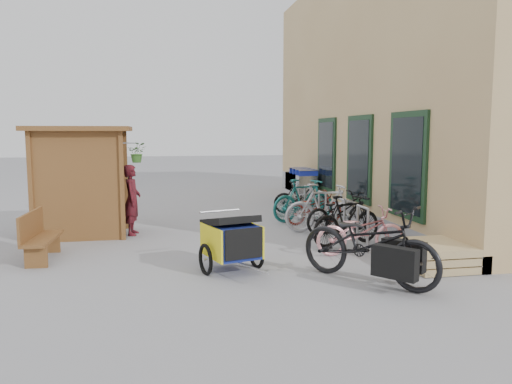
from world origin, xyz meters
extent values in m
plane|color=gray|center=(0.00, 0.00, 0.00)|extent=(80.00, 80.00, 0.00)
cube|color=tan|center=(6.50, 4.50, 3.50)|extent=(6.00, 13.00, 7.00)
cube|color=gray|center=(3.58, 4.50, 0.15)|extent=(0.18, 13.00, 0.30)
cube|color=#16311A|center=(3.47, 0.50, 1.60)|extent=(0.06, 1.50, 2.20)
cube|color=black|center=(3.44, 0.50, 1.60)|extent=(0.02, 1.25, 1.95)
cube|color=#16311A|center=(3.47, 3.00, 1.60)|extent=(0.06, 1.50, 2.20)
cube|color=black|center=(3.44, 3.00, 1.60)|extent=(0.02, 1.25, 1.95)
cube|color=#16311A|center=(3.47, 5.50, 1.60)|extent=(0.06, 1.50, 2.20)
cube|color=black|center=(3.44, 5.50, 1.60)|extent=(0.02, 1.25, 1.95)
cube|color=brown|center=(-4.10, 1.85, 1.15)|extent=(0.09, 0.09, 2.30)
cube|color=brown|center=(-2.30, 1.85, 1.15)|extent=(0.09, 0.09, 2.30)
cube|color=brown|center=(-4.10, 3.15, 1.15)|extent=(0.09, 0.09, 2.30)
cube|color=brown|center=(-2.30, 3.15, 1.15)|extent=(0.09, 0.09, 2.30)
cube|color=brown|center=(-4.07, 2.50, 1.15)|extent=(0.05, 1.30, 2.30)
cube|color=brown|center=(-3.20, 1.88, 1.15)|extent=(1.80, 0.05, 2.30)
cube|color=brown|center=(-3.20, 3.12, 1.15)|extent=(1.80, 0.05, 2.30)
cube|color=brown|center=(-3.20, 2.50, 2.35)|extent=(2.15, 1.65, 0.10)
cube|color=brown|center=(-3.40, 2.50, 0.90)|extent=(1.30, 1.15, 0.04)
cube|color=brown|center=(-3.40, 2.50, 1.50)|extent=(1.30, 1.15, 0.04)
cylinder|color=#A5A8AD|center=(-2.12, 1.85, 2.05)|extent=(0.36, 0.02, 0.02)
imported|color=#315E21|center=(-1.97, 1.85, 1.85)|extent=(0.38, 0.33, 0.42)
cylinder|color=#A5A8AD|center=(2.30, -0.25, 0.42)|extent=(0.05, 0.05, 0.84)
cylinder|color=#A5A8AD|center=(2.30, 0.25, 0.42)|extent=(0.05, 0.05, 0.84)
cylinder|color=#A5A8AD|center=(2.30, 0.00, 0.84)|extent=(0.05, 0.50, 0.05)
cylinder|color=#A5A8AD|center=(2.30, 0.95, 0.42)|extent=(0.05, 0.05, 0.84)
cylinder|color=#A5A8AD|center=(2.30, 1.45, 0.42)|extent=(0.05, 0.05, 0.84)
cylinder|color=#A5A8AD|center=(2.30, 1.20, 0.84)|extent=(0.05, 0.50, 0.05)
cylinder|color=#A5A8AD|center=(2.30, 2.15, 0.42)|extent=(0.05, 0.05, 0.84)
cylinder|color=#A5A8AD|center=(2.30, 2.65, 0.42)|extent=(0.05, 0.05, 0.84)
cylinder|color=#A5A8AD|center=(2.30, 2.40, 0.84)|extent=(0.05, 0.50, 0.05)
cylinder|color=#A5A8AD|center=(2.30, 3.35, 0.42)|extent=(0.05, 0.05, 0.84)
cylinder|color=#A5A8AD|center=(2.30, 3.85, 0.42)|extent=(0.05, 0.05, 0.84)
cylinder|color=#A5A8AD|center=(2.30, 3.60, 0.84)|extent=(0.05, 0.50, 0.05)
cylinder|color=#A5A8AD|center=(2.30, 4.55, 0.42)|extent=(0.05, 0.05, 0.84)
cylinder|color=#A5A8AD|center=(2.30, 5.05, 0.42)|extent=(0.05, 0.05, 0.84)
cylinder|color=#A5A8AD|center=(2.30, 4.80, 0.84)|extent=(0.05, 0.50, 0.05)
cube|color=tan|center=(3.00, -1.40, 0.07)|extent=(1.00, 1.20, 0.12)
cube|color=tan|center=(3.00, -1.40, 0.21)|extent=(1.00, 1.20, 0.12)
cube|color=tan|center=(3.00, -1.40, 0.35)|extent=(1.00, 1.20, 0.12)
cube|color=brown|center=(-3.60, 0.39, 0.39)|extent=(0.49, 1.41, 0.06)
cube|color=brown|center=(-3.78, 0.39, 0.65)|extent=(0.12, 1.39, 0.46)
cube|color=brown|center=(-3.60, -0.16, 0.18)|extent=(0.37, 0.07, 0.37)
cube|color=brown|center=(-3.60, 0.95, 0.18)|extent=(0.37, 0.07, 0.37)
cube|color=silver|center=(3.00, 6.25, 0.65)|extent=(0.60, 0.93, 0.57)
cube|color=#1C2CB6|center=(3.00, 5.79, 1.03)|extent=(0.60, 0.04, 0.20)
cylinder|color=silver|center=(3.00, 5.75, 1.11)|extent=(0.63, 0.04, 0.04)
cylinder|color=black|center=(2.76, 5.87, 0.07)|extent=(0.04, 0.13, 0.13)
cube|color=silver|center=(3.00, 6.63, 0.65)|extent=(0.60, 0.93, 0.57)
cube|color=#1C2CB6|center=(3.00, 6.17, 1.03)|extent=(0.60, 0.04, 0.20)
cylinder|color=silver|center=(3.00, 6.13, 1.11)|extent=(0.63, 0.04, 0.04)
cylinder|color=black|center=(2.76, 6.25, 0.07)|extent=(0.04, 0.13, 0.13)
cube|color=silver|center=(3.00, 7.02, 0.65)|extent=(0.60, 0.93, 0.57)
cube|color=#1C2CB6|center=(3.00, 6.55, 1.03)|extent=(0.60, 0.04, 0.20)
cylinder|color=silver|center=(3.00, 6.52, 1.11)|extent=(0.63, 0.04, 0.04)
cylinder|color=black|center=(2.76, 6.63, 0.07)|extent=(0.04, 0.13, 0.13)
cube|color=silver|center=(3.00, 7.40, 0.65)|extent=(0.60, 0.93, 0.57)
cube|color=#1C2CB6|center=(3.00, 6.93, 1.03)|extent=(0.60, 0.04, 0.20)
cylinder|color=silver|center=(3.00, 6.90, 1.11)|extent=(0.63, 0.04, 0.04)
cylinder|color=black|center=(2.76, 7.02, 0.07)|extent=(0.04, 0.13, 0.13)
cube|color=navy|center=(-0.40, -0.96, 0.51)|extent=(0.90, 1.05, 0.52)
cube|color=yellow|center=(-0.74, -1.06, 0.51)|extent=(0.28, 0.87, 0.52)
cube|color=yellow|center=(-0.05, -0.86, 0.51)|extent=(0.28, 0.87, 0.52)
cube|color=black|center=(-0.27, -1.41, 0.55)|extent=(0.62, 0.21, 0.48)
cube|color=black|center=(-0.41, -0.91, 0.83)|extent=(0.95, 1.03, 0.26)
torus|color=black|center=(-0.84, -1.08, 0.24)|extent=(0.20, 0.52, 0.52)
torus|color=black|center=(0.04, -0.83, 0.24)|extent=(0.20, 0.52, 0.52)
cylinder|color=#B7B7BC|center=(-0.19, -1.69, 0.24)|extent=(0.24, 0.74, 0.03)
cylinder|color=#B7B7BC|center=(-0.53, -0.48, 0.93)|extent=(0.70, 0.23, 0.03)
imported|color=black|center=(1.55, -1.99, 0.60)|extent=(2.03, 2.30, 1.20)
cube|color=black|center=(1.68, -2.58, 0.45)|extent=(0.54, 0.62, 0.45)
cube|color=black|center=(2.02, -2.19, 0.45)|extent=(0.54, 0.62, 0.45)
cube|color=red|center=(1.85, -2.38, 0.50)|extent=(0.21, 0.22, 0.12)
imported|color=maroon|center=(-2.13, 2.38, 0.78)|extent=(0.43, 0.60, 1.56)
imported|color=pink|center=(2.12, -0.36, 0.45)|extent=(1.73, 0.66, 0.90)
imported|color=black|center=(2.16, 0.44, 0.51)|extent=(1.78, 1.02, 1.03)
imported|color=black|center=(2.47, 1.75, 0.46)|extent=(1.86, 1.13, 0.92)
imported|color=#B4B4B9|center=(2.17, 1.86, 0.56)|extent=(1.87, 0.54, 1.12)
imported|color=maroon|center=(2.26, 2.87, 0.41)|extent=(1.63, 0.85, 0.82)
imported|color=#1C726E|center=(2.11, 3.28, 0.55)|extent=(1.89, 1.00, 1.09)
imported|color=beige|center=(2.21, 4.11, 0.40)|extent=(1.61, 0.83, 0.80)
imported|color=black|center=(2.38, 4.51, 0.45)|extent=(1.56, 0.63, 0.91)
camera|label=1|loc=(-1.56, -8.91, 2.27)|focal=35.00mm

